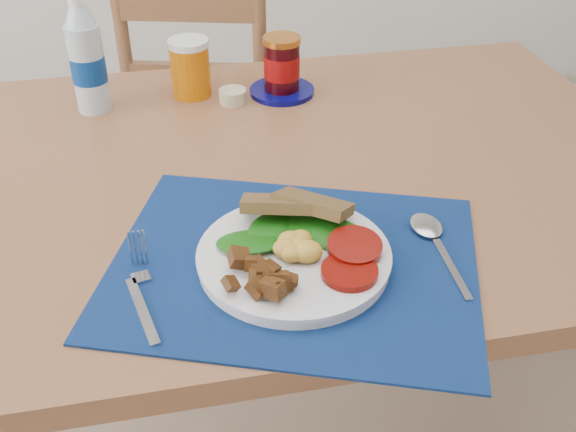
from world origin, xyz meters
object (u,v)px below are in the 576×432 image
(breakfast_plate, at_px, (291,254))
(water_bottle, at_px, (87,61))
(jam_on_saucer, at_px, (282,69))
(chair_far, at_px, (204,101))
(juice_glass, at_px, (190,69))

(breakfast_plate, bearing_deg, water_bottle, 139.57)
(water_bottle, bearing_deg, jam_on_saucer, -0.14)
(chair_far, relative_size, jam_on_saucer, 8.04)
(water_bottle, height_order, juice_glass, water_bottle)
(chair_far, xyz_separation_m, juice_glass, (-0.05, -0.40, 0.26))
(chair_far, relative_size, breakfast_plate, 4.05)
(chair_far, distance_m, water_bottle, 0.58)
(water_bottle, distance_m, juice_glass, 0.20)
(chair_far, bearing_deg, water_bottle, 76.32)
(chair_far, relative_size, juice_glass, 9.76)
(breakfast_plate, xyz_separation_m, jam_on_saucer, (0.09, 0.55, 0.03))
(breakfast_plate, relative_size, juice_glass, 2.41)
(juice_glass, relative_size, jam_on_saucer, 0.82)
(breakfast_plate, xyz_separation_m, water_bottle, (-0.28, 0.55, 0.08))
(water_bottle, height_order, jam_on_saucer, water_bottle)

